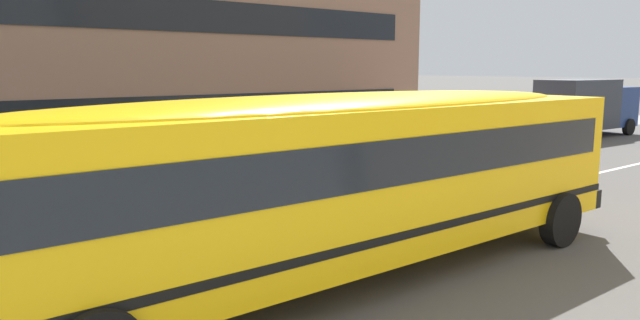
# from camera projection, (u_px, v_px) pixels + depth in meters

# --- Properties ---
(ground_plane) EXTENTS (400.00, 400.00, 0.00)m
(ground_plane) POSITION_uv_depth(u_px,v_px,m) (225.00, 259.00, 10.37)
(ground_plane) COLOR #54514F
(sidewalk_far) EXTENTS (120.00, 3.00, 0.01)m
(sidewalk_far) POSITION_uv_depth(u_px,v_px,m) (88.00, 188.00, 16.45)
(sidewalk_far) COLOR gray
(sidewalk_far) RESTS_ON ground_plane
(lane_centreline) EXTENTS (110.00, 0.16, 0.01)m
(lane_centreline) POSITION_uv_depth(u_px,v_px,m) (225.00, 259.00, 10.37)
(lane_centreline) COLOR silver
(lane_centreline) RESTS_ON ground_plane
(school_bus) EXTENTS (13.40, 3.22, 2.99)m
(school_bus) POSITION_uv_depth(u_px,v_px,m) (331.00, 171.00, 9.07)
(school_bus) COLOR yellow
(school_bus) RESTS_ON ground_plane
(parked_car_red_by_entrance) EXTENTS (3.91, 1.90, 1.64)m
(parked_car_red_by_entrance) POSITION_uv_depth(u_px,v_px,m) (415.00, 139.00, 21.03)
(parked_car_red_by_entrance) COLOR maroon
(parked_car_red_by_entrance) RESTS_ON ground_plane
(box_truck) EXTENTS (6.13, 2.67, 2.82)m
(box_truck) POSITION_uv_depth(u_px,v_px,m) (586.00, 105.00, 28.81)
(box_truck) COLOR navy
(box_truck) RESTS_ON ground_plane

